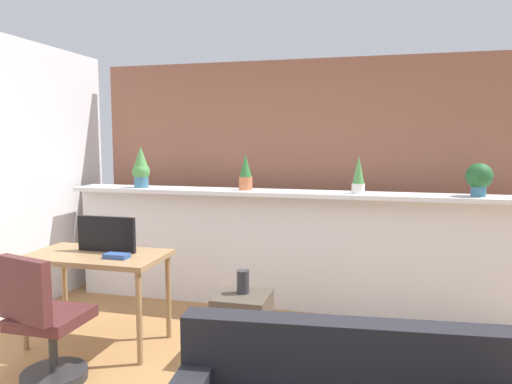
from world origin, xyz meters
TOP-DOWN VIEW (x-y plane):
  - divider_wall at (0.00, 2.00)m, footprint 4.66×0.16m
  - plant_shelf at (0.00, 1.96)m, footprint 4.66×0.39m
  - brick_wall_behind at (0.00, 2.60)m, footprint 4.66×0.10m
  - potted_plant_0 at (-1.64, 1.93)m, footprint 0.18×0.18m
  - potted_plant_1 at (-0.53, 1.97)m, footprint 0.13×0.13m
  - potted_plant_2 at (0.55, 1.92)m, footprint 0.12×0.12m
  - potted_plant_3 at (1.57, 1.96)m, footprint 0.22×0.22m
  - desk at (-1.45, 0.80)m, footprint 1.10×0.60m
  - tv_monitor at (-1.40, 0.88)m, footprint 0.51×0.04m
  - office_chair at (-1.42, 0.13)m, footprint 0.49×0.49m
  - side_cube_shelf at (-0.24, 0.84)m, footprint 0.40×0.41m
  - vase_on_shelf at (-0.25, 0.88)m, footprint 0.10×0.10m
  - book_on_desk at (-1.21, 0.71)m, footprint 0.19×0.10m

SIDE VIEW (x-z plane):
  - side_cube_shelf at x=-0.24m, z-range 0.00..0.50m
  - office_chair at x=-1.42m, z-range -0.07..0.84m
  - divider_wall at x=0.00m, z-range 0.00..1.13m
  - vase_on_shelf at x=-0.25m, z-range 0.50..0.68m
  - desk at x=-1.45m, z-range 0.29..1.04m
  - book_on_desk at x=-1.21m, z-range 0.75..0.79m
  - tv_monitor at x=-1.40m, z-range 0.75..1.04m
  - plant_shelf at x=0.00m, z-range 1.13..1.17m
  - brick_wall_behind at x=0.00m, z-range 0.00..2.50m
  - potted_plant_3 at x=1.57m, z-range 1.19..1.48m
  - potted_plant_2 at x=0.55m, z-range 1.16..1.51m
  - potted_plant_1 at x=-0.53m, z-range 1.16..1.51m
  - potted_plant_0 at x=-1.64m, z-range 1.16..1.58m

